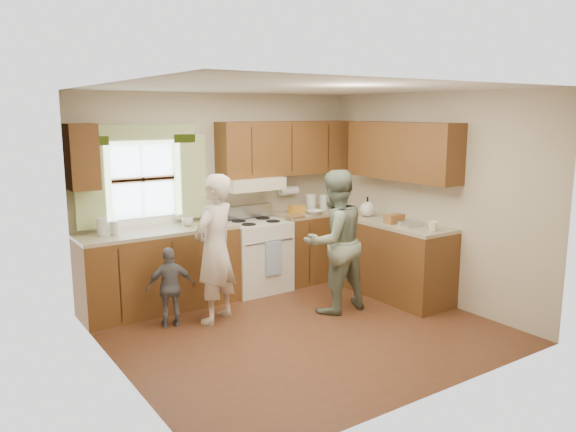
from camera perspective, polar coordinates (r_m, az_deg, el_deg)
room at (r=5.73m, az=1.41°, el=0.28°), size 3.80×3.80×3.80m
kitchen_fixtures at (r=7.02m, az=0.39°, el=-1.24°), size 3.80×2.25×2.15m
stove at (r=7.24m, az=-3.28°, el=-3.92°), size 0.76×0.67×1.07m
woman_left at (r=6.12m, az=-7.44°, el=-3.33°), size 0.71×0.62×1.63m
woman_right at (r=6.40m, az=4.71°, el=-2.61°), size 0.80×0.63×1.64m
child at (r=6.14m, az=-11.84°, el=-7.10°), size 0.54×0.32×0.87m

